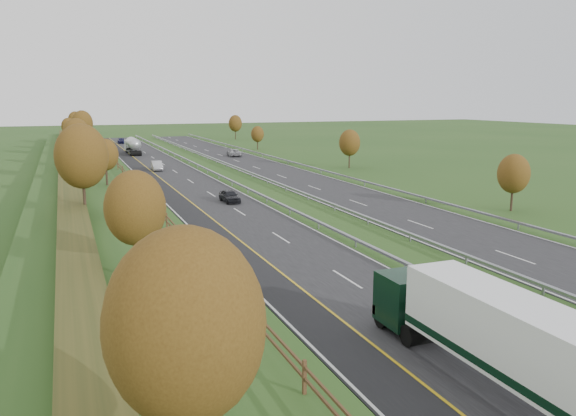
% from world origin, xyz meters
% --- Properties ---
extents(ground, '(400.00, 400.00, 0.00)m').
position_xyz_m(ground, '(8.00, 55.00, 0.00)').
color(ground, '#26481A').
rests_on(ground, ground).
extents(near_carriageway, '(10.50, 200.00, 0.04)m').
position_xyz_m(near_carriageway, '(0.00, 60.00, 0.02)').
color(near_carriageway, black).
rests_on(near_carriageway, ground).
extents(far_carriageway, '(10.50, 200.00, 0.04)m').
position_xyz_m(far_carriageway, '(16.50, 60.00, 0.02)').
color(far_carriageway, black).
rests_on(far_carriageway, ground).
extents(hard_shoulder, '(3.00, 200.00, 0.04)m').
position_xyz_m(hard_shoulder, '(-3.75, 60.00, 0.02)').
color(hard_shoulder, black).
rests_on(hard_shoulder, ground).
extents(lane_markings, '(26.75, 200.00, 0.01)m').
position_xyz_m(lane_markings, '(6.40, 59.88, 0.05)').
color(lane_markings, silver).
rests_on(lane_markings, near_carriageway).
extents(embankment_left, '(12.00, 200.00, 2.00)m').
position_xyz_m(embankment_left, '(-13.00, 60.00, 1.00)').
color(embankment_left, '#26481A').
rests_on(embankment_left, ground).
extents(hedge_left, '(2.20, 180.00, 1.10)m').
position_xyz_m(hedge_left, '(-15.00, 60.00, 2.55)').
color(hedge_left, '#303716').
rests_on(hedge_left, embankment_left).
extents(fence_left, '(0.12, 189.06, 1.20)m').
position_xyz_m(fence_left, '(-8.50, 59.59, 2.73)').
color(fence_left, '#422B19').
rests_on(fence_left, embankment_left).
extents(median_barrier_near, '(0.32, 200.00, 0.71)m').
position_xyz_m(median_barrier_near, '(5.70, 60.00, 0.61)').
color(median_barrier_near, gray).
rests_on(median_barrier_near, ground).
extents(median_barrier_far, '(0.32, 200.00, 0.71)m').
position_xyz_m(median_barrier_far, '(10.80, 60.00, 0.61)').
color(median_barrier_far, gray).
rests_on(median_barrier_far, ground).
extents(outer_barrier_far, '(0.32, 200.00, 0.71)m').
position_xyz_m(outer_barrier_far, '(22.30, 60.00, 0.62)').
color(outer_barrier_far, gray).
rests_on(outer_barrier_far, ground).
extents(trees_left, '(6.64, 164.30, 7.66)m').
position_xyz_m(trees_left, '(-12.64, 56.63, 6.37)').
color(trees_left, '#2D2116').
rests_on(trees_left, embankment_left).
extents(trees_far, '(8.45, 118.60, 7.12)m').
position_xyz_m(trees_far, '(29.80, 89.21, 4.25)').
color(trees_far, '#2D2116').
rests_on(trees_far, ground).
extents(box_lorry, '(2.58, 16.28, 4.06)m').
position_xyz_m(box_lorry, '(0.14, -4.67, 2.33)').
color(box_lorry, black).
rests_on(box_lorry, near_carriageway).
extents(road_tanker, '(2.40, 11.22, 3.46)m').
position_xyz_m(road_tanker, '(-1.46, 104.58, 1.86)').
color(road_tanker, silver).
rests_on(road_tanker, near_carriageway).
extents(car_dark_near, '(1.79, 4.15, 1.40)m').
position_xyz_m(car_dark_near, '(1.88, 40.88, 0.74)').
color(car_dark_near, black).
rests_on(car_dark_near, near_carriageway).
extents(car_silver_mid, '(1.86, 4.71, 1.53)m').
position_xyz_m(car_silver_mid, '(-1.19, 73.68, 0.80)').
color(car_silver_mid, '#AAA9AE').
rests_on(car_silver_mid, near_carriageway).
extents(car_small_far, '(2.09, 4.76, 1.36)m').
position_xyz_m(car_small_far, '(-0.82, 136.12, 0.72)').
color(car_small_far, '#111238').
rests_on(car_small_far, near_carriageway).
extents(car_oncoming, '(3.10, 5.63, 1.49)m').
position_xyz_m(car_oncoming, '(17.32, 91.65, 0.79)').
color(car_oncoming, '#AAABAF').
rests_on(car_oncoming, far_carriageway).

